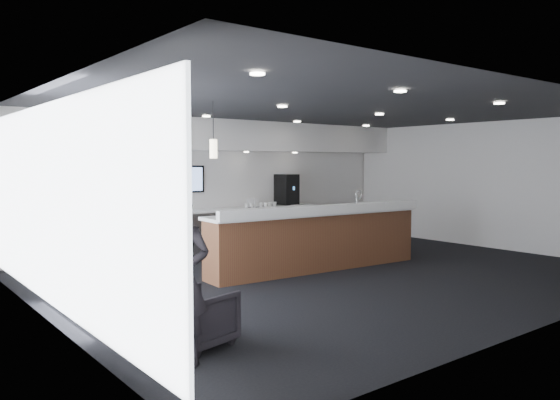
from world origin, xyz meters
TOP-DOWN VIEW (x-y plane):
  - ground at (0.00, 0.00)m, footprint 10.00×10.00m
  - ceiling at (0.00, 0.00)m, footprint 10.00×8.00m
  - back_wall at (0.00, 4.00)m, footprint 10.00×0.02m
  - left_wall at (-5.00, 0.00)m, footprint 0.02×8.00m
  - right_wall at (5.00, 0.00)m, footprint 0.02×8.00m
  - soffit_bulkhead at (0.00, 3.55)m, footprint 10.00×0.90m
  - alcove_panel at (0.00, 3.97)m, footprint 9.80×0.06m
  - window_blinds_wall at (-4.96, 0.00)m, footprint 0.04×7.36m
  - back_credenza at (-0.00, 3.64)m, footprint 5.06×0.66m
  - wall_tv at (-1.00, 3.91)m, footprint 1.05×0.08m
  - pendant_left at (-2.40, 0.80)m, footprint 0.12×0.12m
  - pendant_right at (-3.10, 0.80)m, footprint 0.12×0.12m
  - ceiling_can_lights at (0.00, 0.00)m, footprint 7.00×5.00m
  - service_counter at (-0.03, 0.43)m, footprint 4.62×1.06m
  - coffee_machine at (1.83, 3.68)m, footprint 0.46×0.59m
  - info_sign_left at (0.59, 3.53)m, footprint 0.16×0.04m
  - info_sign_right at (0.77, 3.51)m, footprint 0.16×0.05m
  - armchair at (-3.94, -1.98)m, footprint 0.84×0.83m
  - lounge_guest at (-4.37, -2.36)m, footprint 0.74×0.77m
  - cup_0 at (1.33, 3.53)m, footprint 0.11×0.11m
  - cup_1 at (1.19, 3.53)m, footprint 0.15×0.15m
  - cup_2 at (1.05, 3.53)m, footprint 0.14×0.14m
  - cup_3 at (0.91, 3.53)m, footprint 0.14×0.14m
  - cup_4 at (0.77, 3.53)m, footprint 0.15×0.15m
  - cup_5 at (0.63, 3.53)m, footprint 0.12×0.12m
  - cup_6 at (0.49, 3.53)m, footprint 0.16×0.16m

SIDE VIEW (x-z plane):
  - ground at x=0.00m, z-range 0.00..0.00m
  - armchair at x=-3.94m, z-range 0.00..0.64m
  - back_credenza at x=0.00m, z-range 0.00..0.95m
  - service_counter at x=-0.03m, z-range -0.16..1.32m
  - lounge_guest at x=-4.37m, z-range 0.00..1.76m
  - cup_0 at x=1.33m, z-range 0.95..1.05m
  - cup_1 at x=1.19m, z-range 0.95..1.05m
  - cup_2 at x=1.05m, z-range 0.95..1.05m
  - cup_3 at x=0.91m, z-range 0.95..1.05m
  - cup_4 at x=0.77m, z-range 0.95..1.05m
  - cup_5 at x=0.63m, z-range 0.95..1.05m
  - cup_6 at x=0.49m, z-range 0.95..1.05m
  - info_sign_right at x=0.77m, z-range 0.95..1.16m
  - info_sign_left at x=0.59m, z-range 0.95..1.17m
  - coffee_machine at x=1.83m, z-range 0.95..1.73m
  - back_wall at x=0.00m, z-range 0.00..3.00m
  - left_wall at x=-5.00m, z-range 0.00..3.00m
  - right_wall at x=5.00m, z-range 0.00..3.00m
  - window_blinds_wall at x=-4.96m, z-range 0.23..2.77m
  - alcove_panel at x=0.00m, z-range 0.90..2.30m
  - wall_tv at x=-1.00m, z-range 1.34..1.96m
  - pendant_left at x=-2.40m, z-range 2.10..2.40m
  - pendant_right at x=-3.10m, z-range 2.10..2.40m
  - soffit_bulkhead at x=0.00m, z-range 2.30..3.00m
  - ceiling_can_lights at x=0.00m, z-range 2.96..2.98m
  - ceiling at x=0.00m, z-range 2.99..3.01m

